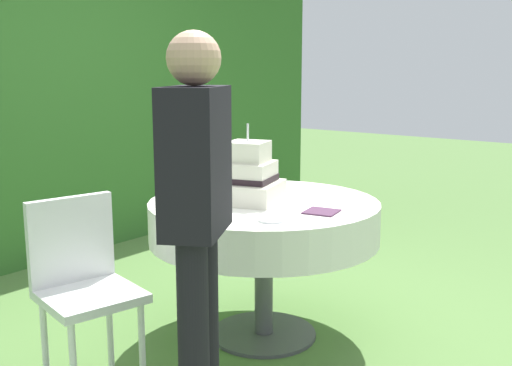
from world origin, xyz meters
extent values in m
plane|color=#547A3D|center=(0.00, 0.00, 0.00)|extent=(20.00, 20.00, 0.00)
cube|color=#336628|center=(0.00, 2.33, 1.15)|extent=(6.83, 0.51, 2.30)
cylinder|color=#4C4C51|center=(0.00, 0.00, 0.01)|extent=(0.58, 0.58, 0.02)
cylinder|color=#4C4C51|center=(0.00, 0.00, 0.37)|extent=(0.10, 0.10, 0.74)
cylinder|color=brown|center=(0.00, 0.00, 0.75)|extent=(1.20, 1.20, 0.03)
cylinder|color=white|center=(0.00, 0.00, 0.66)|extent=(1.23, 1.23, 0.21)
cube|color=silver|center=(-0.07, 0.05, 0.82)|extent=(0.41, 0.41, 0.11)
cube|color=silver|center=(-0.07, 0.05, 0.93)|extent=(0.32, 0.32, 0.11)
cube|color=black|center=(-0.07, 0.05, 0.89)|extent=(0.33, 0.33, 0.03)
cube|color=silver|center=(-0.07, 0.05, 1.04)|extent=(0.25, 0.25, 0.11)
sphere|color=#D13866|center=(0.01, 0.21, 0.90)|extent=(0.09, 0.09, 0.09)
cylinder|color=silver|center=(-0.07, 0.05, 1.14)|extent=(0.01, 0.01, 0.09)
cylinder|color=white|center=(-0.32, -0.29, 0.77)|extent=(0.13, 0.13, 0.01)
cylinder|color=white|center=(-0.25, 0.37, 0.77)|extent=(0.15, 0.15, 0.01)
cylinder|color=white|center=(0.29, 0.10, 0.77)|extent=(0.11, 0.11, 0.01)
cylinder|color=white|center=(-0.44, 0.03, 0.77)|extent=(0.12, 0.12, 0.01)
cube|color=#4C2D47|center=(-0.03, -0.38, 0.77)|extent=(0.18, 0.18, 0.01)
cylinder|color=white|center=(-0.84, 0.04, 0.23)|extent=(0.03, 0.03, 0.45)
cylinder|color=white|center=(-1.09, 0.42, 0.23)|extent=(0.03, 0.03, 0.45)
cylinder|color=white|center=(-0.78, 0.35, 0.23)|extent=(0.03, 0.03, 0.45)
cube|color=white|center=(-0.97, 0.23, 0.47)|extent=(0.48, 0.48, 0.04)
cube|color=white|center=(-0.93, 0.40, 0.69)|extent=(0.40, 0.12, 0.40)
cylinder|color=black|center=(-0.97, -0.41, 0.42)|extent=(0.12, 0.12, 0.85)
cylinder|color=black|center=(-0.83, -0.33, 0.42)|extent=(0.12, 0.12, 0.85)
cube|color=black|center=(-0.90, -0.37, 1.12)|extent=(0.41, 0.35, 0.55)
sphere|color=tan|center=(-0.90, -0.37, 1.50)|extent=(0.20, 0.20, 0.20)
camera|label=1|loc=(-2.51, -1.93, 1.46)|focal=42.55mm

